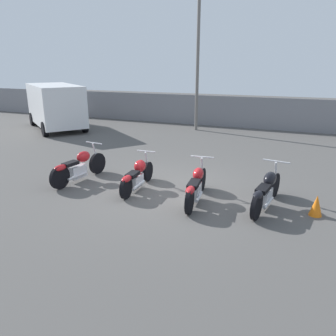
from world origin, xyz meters
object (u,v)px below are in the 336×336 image
(motorcycle_slot_0, at_px, (79,167))
(motorcycle_slot_3, at_px, (267,191))
(traffic_cone_near, at_px, (316,205))
(parked_van, at_px, (55,105))
(motorcycle_slot_1, at_px, (137,175))
(light_pole_right, at_px, (198,31))
(motorcycle_slot_2, at_px, (196,186))

(motorcycle_slot_0, relative_size, motorcycle_slot_3, 1.01)
(motorcycle_slot_3, xyz_separation_m, traffic_cone_near, (1.11, -0.02, -0.19))
(motorcycle_slot_0, distance_m, traffic_cone_near, 6.42)
(motorcycle_slot_0, relative_size, parked_van, 0.44)
(motorcycle_slot_3, height_order, parked_van, parked_van)
(motorcycle_slot_0, height_order, motorcycle_slot_1, motorcycle_slot_0)
(light_pole_right, height_order, motorcycle_slot_0, light_pole_right)
(motorcycle_slot_0, xyz_separation_m, motorcycle_slot_3, (5.30, 0.13, -0.00))
(motorcycle_slot_0, bearing_deg, motorcycle_slot_3, 8.95)
(light_pole_right, height_order, parked_van, light_pole_right)
(motorcycle_slot_3, height_order, traffic_cone_near, motorcycle_slot_3)
(motorcycle_slot_2, relative_size, parked_van, 0.44)
(motorcycle_slot_1, bearing_deg, parked_van, 138.96)
(motorcycle_slot_1, height_order, motorcycle_slot_3, motorcycle_slot_3)
(light_pole_right, xyz_separation_m, motorcycle_slot_1, (1.09, -8.81, -4.44))
(light_pole_right, xyz_separation_m, parked_van, (-6.99, -2.44, -3.58))
(motorcycle_slot_0, distance_m, motorcycle_slot_1, 1.90)
(motorcycle_slot_1, bearing_deg, traffic_cone_near, -1.89)
(motorcycle_slot_3, bearing_deg, traffic_cone_near, 8.35)
(parked_van, bearing_deg, light_pole_right, -33.44)
(light_pole_right, bearing_deg, motorcycle_slot_2, -72.54)
(motorcycle_slot_0, bearing_deg, motorcycle_slot_2, 4.99)
(motorcycle_slot_0, height_order, motorcycle_slot_2, motorcycle_slot_0)
(light_pole_right, distance_m, traffic_cone_near, 11.36)
(motorcycle_slot_1, xyz_separation_m, traffic_cone_near, (4.52, 0.07, -0.16))
(motorcycle_slot_2, distance_m, motorcycle_slot_3, 1.68)
(motorcycle_slot_2, bearing_deg, traffic_cone_near, -0.24)
(motorcycle_slot_2, distance_m, traffic_cone_near, 2.79)
(traffic_cone_near, bearing_deg, motorcycle_slot_0, -179.04)
(light_pole_right, relative_size, motorcycle_slot_0, 3.79)
(motorcycle_slot_0, height_order, parked_van, parked_van)
(parked_van, bearing_deg, motorcycle_slot_1, -90.93)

